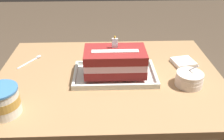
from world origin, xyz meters
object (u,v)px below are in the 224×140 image
at_px(serving_spoon_near_tray, 34,59).
at_px(napkin_pile, 183,62).
at_px(birthday_cake, 115,61).
at_px(bowl_stack, 189,79).
at_px(foil_tray, 115,75).
at_px(ice_cream_tub, 2,101).

xyz_separation_m(serving_spoon_near_tray, napkin_pile, (0.75, -0.07, 0.01)).
xyz_separation_m(birthday_cake, bowl_stack, (0.31, -0.08, -0.05)).
relative_size(serving_spoon_near_tray, napkin_pile, 1.20).
relative_size(foil_tray, birthday_cake, 1.38).
distance_m(bowl_stack, napkin_pile, 0.19).
bearing_deg(birthday_cake, ice_cream_tub, -150.04).
relative_size(bowl_stack, napkin_pile, 0.99).
height_order(foil_tray, ice_cream_tub, ice_cream_tub).
xyz_separation_m(birthday_cake, napkin_pile, (0.34, 0.10, -0.07)).
height_order(birthday_cake, ice_cream_tub, birthday_cake).
height_order(bowl_stack, ice_cream_tub, ice_cream_tub).
bearing_deg(birthday_cake, napkin_pile, 16.85).
distance_m(serving_spoon_near_tray, napkin_pile, 0.75).
distance_m(birthday_cake, bowl_stack, 0.33).
xyz_separation_m(bowl_stack, napkin_pile, (0.03, 0.19, -0.02)).
height_order(foil_tray, serving_spoon_near_tray, foil_tray).
height_order(birthday_cake, napkin_pile, birthday_cake).
bearing_deg(ice_cream_tub, birthday_cake, 29.96).
relative_size(foil_tray, ice_cream_tub, 2.96).
distance_m(foil_tray, birthday_cake, 0.07).
xyz_separation_m(foil_tray, ice_cream_tub, (-0.41, -0.24, 0.05)).
xyz_separation_m(ice_cream_tub, serving_spoon_near_tray, (0.01, 0.41, -0.05)).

